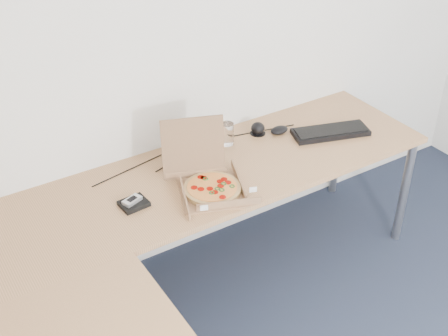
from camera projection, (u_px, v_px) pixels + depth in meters
desk at (189, 249)px, 2.65m from camera, size 2.50×2.20×0.73m
pizza_box at (210, 184)px, 2.95m from camera, size 0.31×0.36×0.32m
drinking_glass at (227, 134)px, 3.30m from camera, size 0.07×0.07×0.13m
keyboard at (330, 132)px, 3.42m from camera, size 0.45×0.27×0.03m
mouse at (279, 130)px, 3.42m from camera, size 0.11×0.07×0.04m
wallet at (134, 204)px, 2.86m from camera, size 0.13×0.11×0.02m
phone at (132, 200)px, 2.85m from camera, size 0.10×0.07×0.02m
dome_speaker at (258, 128)px, 3.41m from camera, size 0.09×0.09×0.07m
cable_bundle at (193, 151)px, 3.27m from camera, size 0.59×0.12×0.01m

